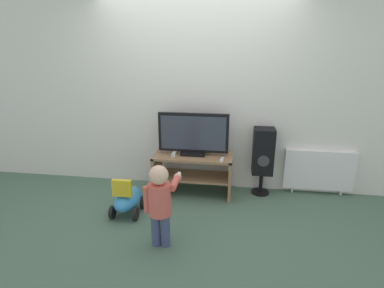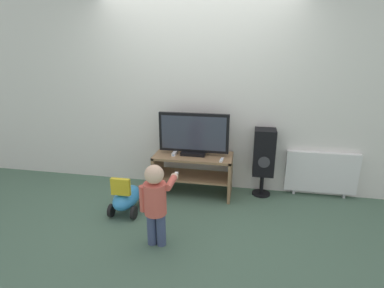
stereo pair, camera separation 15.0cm
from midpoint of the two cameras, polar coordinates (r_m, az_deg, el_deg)
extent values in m
plane|color=#4C6B56|center=(3.90, -1.42, -10.78)|extent=(16.00, 16.00, 0.00)
cube|color=silver|center=(3.99, -0.24, 9.68)|extent=(10.00, 0.06, 2.60)
cube|color=#93704C|center=(3.88, -0.91, -2.31)|extent=(1.01, 0.46, 0.03)
cube|color=#93704C|center=(3.99, -0.89, -6.14)|extent=(0.97, 0.42, 0.02)
cube|color=#93704C|center=(4.08, -7.68, -5.33)|extent=(0.04, 0.46, 0.54)
cube|color=#93704C|center=(3.94, 6.17, -6.16)|extent=(0.04, 0.46, 0.54)
cube|color=black|center=(3.89, -0.86, -1.71)|extent=(0.32, 0.20, 0.04)
cube|color=black|center=(3.81, -0.87, 2.17)|extent=(0.90, 0.05, 0.51)
cube|color=#333847|center=(3.78, -0.94, 2.06)|extent=(0.83, 0.01, 0.44)
cube|color=white|center=(3.90, -4.46, -1.75)|extent=(0.05, 0.18, 0.04)
cube|color=#3F8CE5|center=(3.81, -4.77, -2.20)|extent=(0.03, 0.00, 0.01)
cube|color=white|center=(3.70, 4.57, -2.98)|extent=(0.05, 0.13, 0.02)
cylinder|color=#337FD8|center=(3.69, 4.57, -2.79)|extent=(0.01, 0.01, 0.00)
cylinder|color=#3F4C72|center=(3.07, -8.34, -15.75)|extent=(0.09, 0.09, 0.35)
cylinder|color=#3F4C72|center=(3.05, -6.53, -15.96)|extent=(0.09, 0.09, 0.35)
cylinder|color=#D1594C|center=(2.89, -7.70, -10.39)|extent=(0.21, 0.21, 0.31)
sphere|color=beige|center=(2.78, -7.91, -5.89)|extent=(0.18, 0.18, 0.18)
cylinder|color=#D1594C|center=(2.93, -10.06, -10.38)|extent=(0.07, 0.07, 0.26)
cylinder|color=#D1594C|center=(2.92, -4.73, -7.35)|extent=(0.07, 0.26, 0.07)
sphere|color=beige|center=(3.04, -4.17, -6.31)|extent=(0.08, 0.08, 0.08)
cube|color=white|center=(3.08, -4.01, -6.01)|extent=(0.03, 0.13, 0.02)
cylinder|color=black|center=(4.18, 11.83, -8.96)|extent=(0.24, 0.24, 0.02)
cylinder|color=black|center=(4.12, 11.95, -7.25)|extent=(0.05, 0.05, 0.30)
cube|color=black|center=(3.95, 12.36, -1.34)|extent=(0.26, 0.25, 0.60)
cylinder|color=#38383D|center=(3.86, 12.39, -3.23)|extent=(0.15, 0.01, 0.15)
ellipsoid|color=#338CD1|center=(3.65, -13.33, -10.11)|extent=(0.28, 0.51, 0.22)
cube|color=yellow|center=(3.44, -14.42, -8.14)|extent=(0.22, 0.05, 0.19)
cylinder|color=black|center=(3.86, -14.38, -10.36)|extent=(0.04, 0.15, 0.15)
cylinder|color=black|center=(3.77, -10.44, -10.80)|extent=(0.04, 0.15, 0.15)
cylinder|color=black|center=(3.64, -16.09, -12.37)|extent=(0.04, 0.15, 0.15)
cylinder|color=black|center=(3.54, -11.92, -12.92)|extent=(0.04, 0.15, 0.15)
cube|color=white|center=(4.26, 22.08, -4.66)|extent=(0.89, 0.08, 0.54)
cube|color=silver|center=(4.31, 17.55, -8.25)|extent=(0.03, 0.05, 0.06)
cube|color=silver|center=(4.46, 25.57, -8.33)|extent=(0.03, 0.05, 0.06)
camera|label=1|loc=(0.07, -91.15, -0.37)|focal=28.00mm
camera|label=2|loc=(0.07, 88.85, 0.37)|focal=28.00mm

